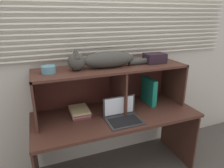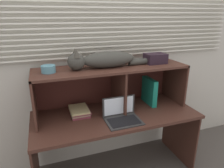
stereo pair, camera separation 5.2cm
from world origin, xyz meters
The scene contains 9 objects.
back_panel_with_blinds centered at (0.00, 0.55, 1.26)m, with size 4.40×0.08×2.50m.
desk centered at (0.00, 0.18, 0.58)m, with size 1.61×0.67×0.71m.
hutch_shelf_unit centered at (0.01, 0.32, 1.03)m, with size 1.50×0.42×0.45m.
cat centered at (-0.08, 0.29, 1.24)m, with size 0.91×0.18×0.19m.
laptop centered at (0.01, 0.04, 0.75)m, with size 0.32×0.25×0.20m.
binder_upright centered at (0.43, 0.29, 0.85)m, with size 0.05×0.25×0.29m, color #157761.
book_stack centered at (-0.34, 0.29, 0.74)m, with size 0.19×0.24×0.07m.
small_basket centered at (-0.59, 0.29, 1.19)m, with size 0.12×0.12×0.06m, color teal.
storage_box centered at (0.48, 0.29, 1.21)m, with size 0.21×0.15×0.10m, color black.
Camera 1 is at (-0.68, -1.48, 1.64)m, focal length 32.25 mm.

